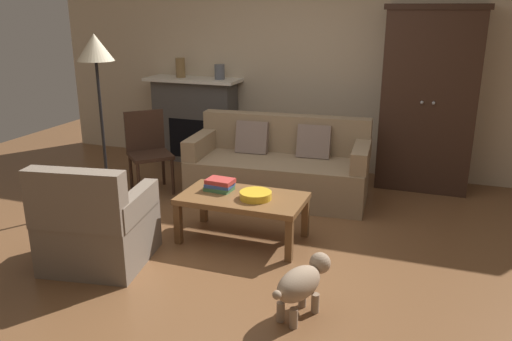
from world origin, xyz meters
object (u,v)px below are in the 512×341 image
(book_stack, at_px, (220,185))
(dog, at_px, (302,283))
(fireplace, at_px, (195,119))
(fruit_bowl, at_px, (256,195))
(armchair_near_left, at_px, (96,228))
(mantel_vase_slate, at_px, (220,72))
(coffee_table, at_px, (243,202))
(side_chair_wooden, at_px, (148,146))
(armoire, at_px, (429,99))
(mantel_vase_bronze, at_px, (180,68))
(couch, at_px, (279,168))
(floor_lamp, at_px, (96,58))

(book_stack, xyz_separation_m, dog, (1.05, -1.04, -0.23))
(fireplace, height_order, fruit_bowl, fireplace)
(fireplace, distance_m, dog, 3.91)
(armchair_near_left, bearing_deg, mantel_vase_slate, 93.81)
(coffee_table, distance_m, side_chair_wooden, 1.74)
(armoire, bearing_deg, armchair_near_left, -129.35)
(armoire, bearing_deg, mantel_vase_bronze, 178.90)
(couch, relative_size, book_stack, 7.51)
(mantel_vase_bronze, bearing_deg, armoire, -1.10)
(fireplace, relative_size, floor_lamp, 0.71)
(couch, height_order, dog, couch)
(couch, bearing_deg, side_chair_wooden, -168.06)
(fruit_bowl, bearing_deg, armoire, 58.31)
(fruit_bowl, relative_size, floor_lamp, 0.16)
(book_stack, xyz_separation_m, armchair_near_left, (-0.70, -0.89, -0.16))
(armoire, distance_m, fruit_bowl, 2.53)
(couch, distance_m, armchair_near_left, 2.21)
(fireplace, xyz_separation_m, mantel_vase_slate, (0.38, -0.02, 0.65))
(floor_lamp, bearing_deg, armchair_near_left, -58.17)
(side_chair_wooden, relative_size, floor_lamp, 0.51)
(book_stack, height_order, armchair_near_left, armchair_near_left)
(armchair_near_left, bearing_deg, dog, -5.06)
(fireplace, bearing_deg, coffee_table, -54.76)
(couch, distance_m, dog, 2.33)
(coffee_table, bearing_deg, floor_lamp, 169.52)
(coffee_table, relative_size, mantel_vase_slate, 5.78)
(mantel_vase_bronze, bearing_deg, coffee_table, -51.46)
(couch, relative_size, armchair_near_left, 2.23)
(fireplace, distance_m, armchair_near_left, 3.04)
(coffee_table, distance_m, dog, 1.27)
(armoire, distance_m, side_chair_wooden, 3.19)
(mantel_vase_bronze, height_order, armchair_near_left, mantel_vase_bronze)
(mantel_vase_bronze, relative_size, armchair_near_left, 0.28)
(mantel_vase_bronze, height_order, side_chair_wooden, mantel_vase_bronze)
(armoire, bearing_deg, side_chair_wooden, -157.86)
(fireplace, xyz_separation_m, couch, (1.49, -0.96, -0.25))
(fruit_bowl, distance_m, side_chair_wooden, 1.86)
(book_stack, bearing_deg, coffee_table, -14.85)
(book_stack, xyz_separation_m, mantel_vase_bronze, (-1.45, 2.07, 0.77))
(fireplace, xyz_separation_m, floor_lamp, (-0.12, -1.85, 0.96))
(mantel_vase_slate, height_order, armchair_near_left, mantel_vase_slate)
(dog, bearing_deg, fireplace, 126.66)
(armoire, height_order, floor_lamp, armoire)
(mantel_vase_bronze, bearing_deg, side_chair_wooden, -80.37)
(couch, height_order, mantel_vase_slate, mantel_vase_slate)
(fireplace, relative_size, dog, 2.33)
(fireplace, height_order, armchair_near_left, fireplace)
(fireplace, bearing_deg, armchair_near_left, -79.02)
(couch, distance_m, floor_lamp, 2.20)
(couch, bearing_deg, mantel_vase_slate, 139.67)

